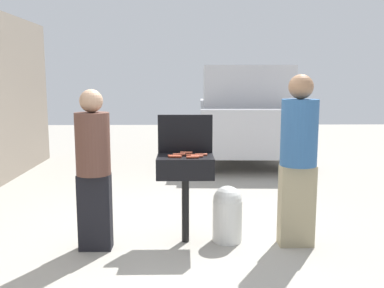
# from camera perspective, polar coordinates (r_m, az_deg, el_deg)

# --- Properties ---
(ground_plane) EXTENTS (24.00, 24.00, 0.00)m
(ground_plane) POSITION_cam_1_polar(r_m,az_deg,el_deg) (4.80, -3.02, -12.77)
(ground_plane) COLOR #9E998E
(bbq_grill) EXTENTS (0.60, 0.44, 0.95)m
(bbq_grill) POSITION_cam_1_polar(r_m,az_deg,el_deg) (4.54, -0.89, -3.42)
(bbq_grill) COLOR black
(bbq_grill) RESTS_ON ground
(grill_lid_open) EXTENTS (0.60, 0.05, 0.42)m
(grill_lid_open) POSITION_cam_1_polar(r_m,az_deg,el_deg) (4.69, -0.91, 1.38)
(grill_lid_open) COLOR black
(grill_lid_open) RESTS_ON bbq_grill
(hot_dog_0) EXTENTS (0.13, 0.03, 0.03)m
(hot_dog_0) POSITION_cam_1_polar(r_m,az_deg,el_deg) (4.53, -1.74, -1.40)
(hot_dog_0) COLOR #C6593D
(hot_dog_0) RESTS_ON bbq_grill
(hot_dog_1) EXTENTS (0.13, 0.03, 0.03)m
(hot_dog_1) POSITION_cam_1_polar(r_m,az_deg,el_deg) (4.43, 0.66, -1.63)
(hot_dog_1) COLOR #C6593D
(hot_dog_1) RESTS_ON bbq_grill
(hot_dog_2) EXTENTS (0.13, 0.04, 0.03)m
(hot_dog_2) POSITION_cam_1_polar(r_m,az_deg,el_deg) (4.37, 0.09, -1.77)
(hot_dog_2) COLOR #AD4228
(hot_dog_2) RESTS_ON bbq_grill
(hot_dog_3) EXTENTS (0.13, 0.03, 0.03)m
(hot_dog_3) POSITION_cam_1_polar(r_m,az_deg,el_deg) (4.48, 0.03, -1.51)
(hot_dog_3) COLOR #AD4228
(hot_dog_3) RESTS_ON bbq_grill
(hot_dog_4) EXTENTS (0.13, 0.03, 0.03)m
(hot_dog_4) POSITION_cam_1_polar(r_m,az_deg,el_deg) (4.64, -0.76, -1.17)
(hot_dog_4) COLOR #C6593D
(hot_dog_4) RESTS_ON bbq_grill
(hot_dog_5) EXTENTS (0.13, 0.03, 0.03)m
(hot_dog_5) POSITION_cam_1_polar(r_m,az_deg,el_deg) (4.52, 1.23, -1.42)
(hot_dog_5) COLOR #C6593D
(hot_dog_5) RESTS_ON bbq_grill
(hot_dog_6) EXTENTS (0.13, 0.03, 0.03)m
(hot_dog_6) POSITION_cam_1_polar(r_m,az_deg,el_deg) (4.41, -2.22, -1.70)
(hot_dog_6) COLOR #AD4228
(hot_dog_6) RESTS_ON bbq_grill
(hot_dog_7) EXTENTS (0.13, 0.04, 0.03)m
(hot_dog_7) POSITION_cam_1_polar(r_m,az_deg,el_deg) (4.44, -2.39, -1.62)
(hot_dog_7) COLOR #AD4228
(hot_dog_7) RESTS_ON bbq_grill
(propane_tank) EXTENTS (0.32, 0.32, 0.62)m
(propane_tank) POSITION_cam_1_polar(r_m,az_deg,el_deg) (4.69, 4.76, -9.14)
(propane_tank) COLOR silver
(propane_tank) RESTS_ON ground
(person_left) EXTENTS (0.35, 0.35, 1.66)m
(person_left) POSITION_cam_1_polar(r_m,az_deg,el_deg) (4.43, -13.05, -2.67)
(person_left) COLOR black
(person_left) RESTS_ON ground
(person_right) EXTENTS (0.38, 0.38, 1.80)m
(person_right) POSITION_cam_1_polar(r_m,az_deg,el_deg) (4.55, 14.05, -1.39)
(person_right) COLOR gray
(person_right) RESTS_ON ground
(parked_minivan) EXTENTS (2.16, 4.47, 2.02)m
(parked_minivan) POSITION_cam_1_polar(r_m,az_deg,el_deg) (9.69, 6.80, 4.30)
(parked_minivan) COLOR #B7B7BC
(parked_minivan) RESTS_ON ground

